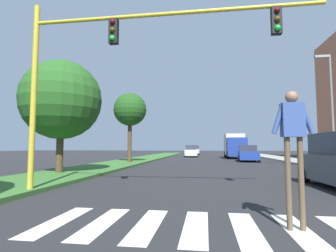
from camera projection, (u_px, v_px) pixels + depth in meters
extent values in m
plane|color=#262628|center=(213.00, 161.00, 26.31)|extent=(140.00, 140.00, 0.00)
cube|color=silver|center=(59.00, 221.00, 5.17)|extent=(0.45, 2.20, 0.01)
cube|color=silver|center=(103.00, 223.00, 5.04)|extent=(0.45, 2.20, 0.01)
cube|color=silver|center=(148.00, 225.00, 4.92)|extent=(0.45, 2.20, 0.01)
cube|color=silver|center=(196.00, 227.00, 4.79)|extent=(0.45, 2.20, 0.01)
cube|color=silver|center=(246.00, 229.00, 4.66)|extent=(0.45, 2.20, 0.01)
cube|color=silver|center=(299.00, 231.00, 4.53)|extent=(0.45, 2.20, 0.01)
cube|color=#386B2D|center=(133.00, 161.00, 25.46)|extent=(3.80, 64.00, 0.15)
cylinder|color=#4C3823|center=(60.00, 148.00, 13.52)|extent=(0.36, 0.36, 2.54)
sphere|color=#23561E|center=(61.00, 100.00, 13.72)|extent=(4.17, 4.17, 4.17)
cylinder|color=#4C3823|center=(130.00, 140.00, 22.87)|extent=(0.36, 0.36, 3.75)
sphere|color=#1E4C19|center=(130.00, 109.00, 23.09)|extent=(2.91, 2.91, 2.91)
cube|color=#9E9991|center=(306.00, 162.00, 23.19)|extent=(3.00, 64.00, 0.15)
cylinder|color=gold|center=(34.00, 95.00, 8.44)|extent=(0.18, 0.18, 6.00)
cylinder|color=gold|center=(170.00, 14.00, 7.99)|extent=(8.91, 0.12, 0.12)
cube|color=black|center=(114.00, 32.00, 8.21)|extent=(0.28, 0.20, 0.80)
sphere|color=#4C0C0C|center=(112.00, 22.00, 8.11)|extent=(0.16, 0.16, 0.16)
sphere|color=#4C380F|center=(112.00, 30.00, 8.09)|extent=(0.16, 0.16, 0.16)
sphere|color=#19D833|center=(112.00, 38.00, 8.07)|extent=(0.16, 0.16, 0.16)
cube|color=black|center=(276.00, 21.00, 7.51)|extent=(0.28, 0.20, 0.80)
sphere|color=#4C0C0C|center=(277.00, 10.00, 7.41)|extent=(0.16, 0.16, 0.16)
sphere|color=#4C380F|center=(277.00, 19.00, 7.39)|extent=(0.16, 0.16, 0.16)
sphere|color=#19D833|center=(278.00, 28.00, 7.37)|extent=(0.16, 0.16, 0.16)
cylinder|color=slate|center=(332.00, 110.00, 17.20)|extent=(0.14, 0.14, 7.50)
cube|color=gray|center=(322.00, 56.00, 17.56)|extent=(0.90, 0.24, 0.16)
cylinder|color=brown|center=(301.00, 183.00, 4.63)|extent=(0.10, 0.10, 1.65)
cylinder|color=brown|center=(288.00, 183.00, 4.66)|extent=(0.10, 0.10, 1.65)
cube|color=#334C8C|center=(292.00, 120.00, 4.73)|extent=(0.38, 0.24, 0.62)
cylinder|color=#334C8C|center=(306.00, 118.00, 4.70)|extent=(0.27, 0.09, 0.58)
cylinder|color=#334C8C|center=(278.00, 118.00, 4.77)|extent=(0.27, 0.09, 0.58)
sphere|color=#8C664C|center=(292.00, 97.00, 4.76)|extent=(0.22, 0.22, 0.22)
cylinder|color=black|center=(305.00, 175.00, 10.73)|extent=(0.23, 0.64, 0.64)
cube|color=navy|center=(248.00, 155.00, 26.05)|extent=(2.16, 4.34, 0.77)
cube|color=#2D333D|center=(248.00, 148.00, 26.31)|extent=(1.76, 2.02, 0.63)
cylinder|color=black|center=(259.00, 159.00, 24.23)|extent=(0.27, 0.66, 0.64)
cylinder|color=black|center=(240.00, 159.00, 24.60)|extent=(0.27, 0.66, 0.64)
cylinder|color=black|center=(255.00, 158.00, 27.45)|extent=(0.27, 0.66, 0.64)
cylinder|color=black|center=(239.00, 157.00, 27.81)|extent=(0.27, 0.66, 0.64)
cube|color=silver|center=(191.00, 153.00, 37.45)|extent=(1.85, 4.27, 0.81)
cube|color=#2D333D|center=(191.00, 147.00, 37.29)|extent=(1.57, 1.95, 0.66)
cylinder|color=black|center=(186.00, 154.00, 39.15)|extent=(0.24, 0.65, 0.64)
cylinder|color=black|center=(197.00, 154.00, 38.98)|extent=(0.24, 0.65, 0.64)
cylinder|color=black|center=(185.00, 155.00, 35.86)|extent=(0.24, 0.65, 0.64)
cylinder|color=black|center=(197.00, 155.00, 35.70)|extent=(0.24, 0.65, 0.64)
cube|color=#B7B7BC|center=(195.00, 151.00, 49.48)|extent=(1.82, 4.49, 0.81)
cube|color=#2D333D|center=(195.00, 147.00, 49.32)|extent=(1.60, 2.02, 0.66)
cylinder|color=black|center=(191.00, 153.00, 51.34)|extent=(0.22, 0.64, 0.64)
cylinder|color=black|center=(199.00, 153.00, 51.11)|extent=(0.22, 0.64, 0.64)
cylinder|color=black|center=(190.00, 153.00, 47.80)|extent=(0.22, 0.64, 0.64)
cylinder|color=black|center=(199.00, 153.00, 47.57)|extent=(0.22, 0.64, 0.64)
cube|color=navy|center=(237.00, 147.00, 31.05)|extent=(2.30, 2.00, 2.20)
cube|color=beige|center=(234.00, 145.00, 34.13)|extent=(2.30, 4.20, 2.70)
cylinder|color=black|center=(246.00, 155.00, 30.82)|extent=(0.30, 0.90, 0.90)
cylinder|color=black|center=(228.00, 155.00, 31.12)|extent=(0.30, 0.90, 0.90)
cylinder|color=black|center=(241.00, 154.00, 34.91)|extent=(0.30, 0.90, 0.90)
cylinder|color=black|center=(225.00, 154.00, 35.21)|extent=(0.30, 0.90, 0.90)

